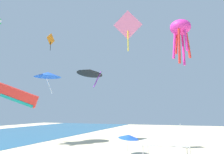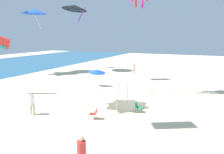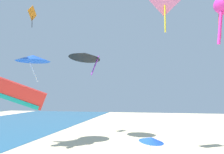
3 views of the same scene
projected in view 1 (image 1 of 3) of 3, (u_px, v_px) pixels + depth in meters
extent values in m
cube|color=silver|center=(166.00, 143.00, 16.52)|extent=(3.55, 3.44, 0.10)
pyramid|color=silver|center=(166.00, 138.00, 16.57)|extent=(3.48, 3.37, 0.51)
cylinder|color=silver|center=(128.00, 144.00, 24.99)|extent=(0.21, 0.29, 2.14)
cone|color=blue|center=(128.00, 136.00, 25.01)|extent=(2.34, 2.33, 0.84)
cylinder|color=silver|center=(181.00, 143.00, 21.07)|extent=(0.06, 0.06, 3.56)
cube|color=red|center=(181.00, 131.00, 21.41)|extent=(0.30, 0.02, 1.10)
cube|color=pink|center=(128.00, 25.00, 22.50)|extent=(0.73, 2.90, 2.94)
cylinder|color=yellow|center=(128.00, 41.00, 22.24)|extent=(0.10, 0.10, 2.10)
cone|color=black|center=(90.00, 72.00, 38.39)|extent=(5.86, 5.82, 1.56)
cylinder|color=purple|center=(97.00, 79.00, 37.00)|extent=(1.87, 0.81, 2.93)
ellipsoid|color=#E02D9E|center=(180.00, 27.00, 22.74)|extent=(2.11, 2.11, 1.54)
cylinder|color=#E02D9E|center=(186.00, 40.00, 21.90)|extent=(0.40, 0.41, 2.26)
cylinder|color=red|center=(188.00, 45.00, 22.41)|extent=(0.33, 0.52, 2.87)
cylinder|color=#E02D9E|center=(183.00, 49.00, 22.97)|extent=(0.58, 0.33, 3.49)
cylinder|color=red|center=(176.00, 44.00, 23.11)|extent=(0.40, 0.41, 2.26)
cylinder|color=#E02D9E|center=(174.00, 45.00, 22.51)|extent=(0.33, 0.52, 2.87)
cylinder|color=red|center=(179.00, 46.00, 21.85)|extent=(0.58, 0.33, 3.49)
cube|color=orange|center=(51.00, 39.00, 42.41)|extent=(2.42, 0.17, 2.42)
cylinder|color=black|center=(50.00, 46.00, 42.20)|extent=(0.09, 0.09, 1.71)
cube|color=red|center=(17.00, 95.00, 20.36)|extent=(1.91, 3.81, 2.40)
cube|color=teal|center=(17.00, 101.00, 20.29)|extent=(1.39, 2.82, 1.35)
cone|color=blue|center=(48.00, 75.00, 36.22)|extent=(5.94, 5.94, 0.81)
cylinder|color=white|center=(49.00, 85.00, 37.74)|extent=(0.82, 1.32, 3.05)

